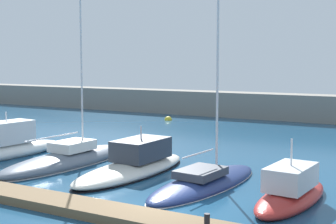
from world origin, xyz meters
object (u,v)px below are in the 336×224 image
object	(u,v)px
motorboat_ivory_third	(134,165)
sailboat_navy_fourth	(205,181)
motorboat_red_fifth	(291,192)
mooring_buoy_yellow	(168,120)
dock_bollard	(207,220)
sailboat_slate_second	(69,159)
motorboat_white_nearest	(5,146)

from	to	relation	value
motorboat_ivory_third	sailboat_navy_fourth	size ratio (longest dim) A/B	0.53
motorboat_ivory_third	motorboat_red_fifth	world-z (taller)	motorboat_red_fifth
mooring_buoy_yellow	dock_bollard	world-z (taller)	dock_bollard
sailboat_navy_fourth	mooring_buoy_yellow	bearing A→B (deg)	38.91
sailboat_navy_fourth	mooring_buoy_yellow	world-z (taller)	sailboat_navy_fourth
sailboat_slate_second	motorboat_ivory_third	bearing A→B (deg)	-87.51
motorboat_ivory_third	dock_bollard	xyz separation A→B (m)	(7.39, -6.63, 0.15)
sailboat_slate_second	mooring_buoy_yellow	distance (m)	21.82
sailboat_slate_second	motorboat_ivory_third	world-z (taller)	sailboat_slate_second
motorboat_ivory_third	motorboat_red_fifth	xyz separation A→B (m)	(8.80, -1.26, 0.04)
sailboat_navy_fourth	sailboat_slate_second	bearing A→B (deg)	91.72
sailboat_navy_fourth	dock_bollard	distance (m)	6.69
motorboat_ivory_third	sailboat_navy_fourth	world-z (taller)	sailboat_navy_fourth
sailboat_navy_fourth	dock_bollard	world-z (taller)	sailboat_navy_fourth
sailboat_navy_fourth	mooring_buoy_yellow	distance (m)	26.06
motorboat_red_fifth	motorboat_ivory_third	bearing A→B (deg)	86.19
motorboat_ivory_third	motorboat_red_fifth	size ratio (longest dim) A/B	1.42
motorboat_red_fifth	mooring_buoy_yellow	size ratio (longest dim) A/B	8.30
motorboat_ivory_third	mooring_buoy_yellow	distance (m)	23.32
dock_bollard	sailboat_slate_second	bearing A→B (deg)	151.08
motorboat_white_nearest	dock_bollard	xyz separation A→B (m)	(16.81, -6.26, -0.07)
motorboat_red_fifth	sailboat_slate_second	bearing A→B (deg)	89.11
sailboat_slate_second	motorboat_red_fifth	distance (m)	13.40
motorboat_white_nearest	mooring_buoy_yellow	size ratio (longest dim) A/B	11.49
sailboat_navy_fourth	mooring_buoy_yellow	size ratio (longest dim) A/B	22.25
motorboat_white_nearest	sailboat_navy_fourth	bearing A→B (deg)	-85.34
sailboat_navy_fourth	motorboat_red_fifth	bearing A→B (deg)	-93.08
sailboat_navy_fourth	dock_bollard	xyz separation A→B (m)	(2.91, -6.02, 0.35)
sailboat_slate_second	mooring_buoy_yellow	xyz separation A→B (m)	(-5.37, 21.14, -0.30)
motorboat_ivory_third	dock_bollard	world-z (taller)	motorboat_ivory_third
motorboat_white_nearest	motorboat_red_fifth	world-z (taller)	motorboat_white_nearest
sailboat_navy_fourth	dock_bollard	bearing A→B (deg)	-148.78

